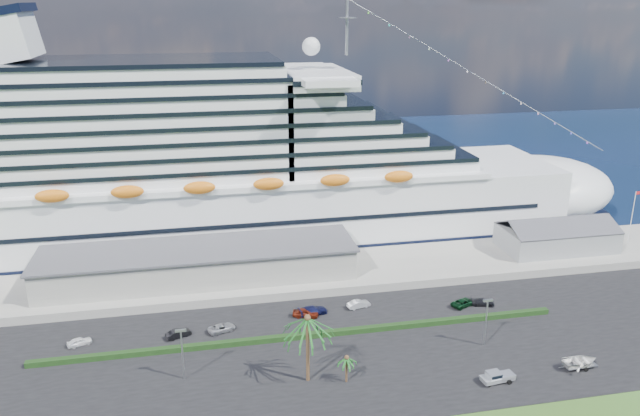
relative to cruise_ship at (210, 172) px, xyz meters
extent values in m
plane|color=#35511B|center=(21.53, -64.00, -16.69)|extent=(420.00, 420.00, 0.00)
cube|color=black|center=(21.53, -53.00, -16.63)|extent=(140.00, 38.00, 0.12)
cube|color=gray|center=(21.53, -24.00, -15.79)|extent=(240.00, 20.00, 1.80)
cube|color=black|center=(21.53, 66.00, -16.68)|extent=(420.00, 160.00, 0.02)
cube|color=silver|center=(1.53, 0.00, -8.69)|extent=(160.00, 30.00, 16.00)
ellipsoid|color=silver|center=(81.53, 0.00, -8.69)|extent=(40.00, 30.00, 16.00)
cube|color=black|center=(1.53, 0.00, -15.49)|extent=(164.00, 30.60, 2.40)
cube|color=silver|center=(-10.47, 0.00, 12.91)|extent=(128.00, 26.00, 24.80)
cube|color=silver|center=(24.33, 0.00, 20.71)|extent=(14.00, 38.00, 3.20)
cube|color=silver|center=(-38.47, 0.00, 30.31)|extent=(11.58, 14.00, 11.58)
cylinder|color=gray|center=(31.53, 0.00, 31.31)|extent=(0.70, 0.70, 12.00)
ellipsoid|color=orange|center=(-2.47, -15.80, 1.11)|extent=(90.00, 2.40, 2.60)
ellipsoid|color=orange|center=(-2.47, 15.80, 1.11)|extent=(90.00, 2.40, 2.60)
cube|color=black|center=(1.53, 0.00, -7.89)|extent=(144.00, 30.40, 0.90)
cube|color=gray|center=(-3.47, -24.00, -11.89)|extent=(60.00, 14.00, 6.00)
cube|color=#4C4C54|center=(-3.47, -24.00, -8.79)|extent=(61.00, 15.00, 0.40)
cube|color=gray|center=(73.53, -24.00, -12.49)|extent=(24.00, 12.00, 4.80)
cube|color=#4C4C54|center=(73.53, -27.00, -8.89)|extent=(24.00, 6.31, 2.74)
cube|color=#4C4C54|center=(73.53, -21.00, -8.89)|extent=(24.00, 6.31, 2.74)
cylinder|color=silver|center=(91.53, -24.00, -8.89)|extent=(0.16, 0.16, 12.00)
cube|color=red|center=(92.03, -24.00, -3.29)|extent=(1.00, 0.04, 0.70)
cube|color=black|center=(13.53, -48.00, -16.12)|extent=(88.00, 1.10, 0.90)
cylinder|color=gray|center=(-6.47, -56.00, -12.57)|extent=(0.24, 0.24, 8.00)
cube|color=gray|center=(-6.47, -56.00, -8.47)|extent=(1.60, 0.35, 0.35)
cylinder|color=gray|center=(41.53, -56.00, -12.57)|extent=(0.24, 0.24, 8.00)
cube|color=gray|center=(41.53, -56.00, -8.47)|extent=(1.60, 0.35, 0.35)
cylinder|color=#47301E|center=(11.53, -60.00, -11.44)|extent=(0.54, 0.54, 10.50)
sphere|color=#47301E|center=(11.53, -60.00, -6.19)|extent=(0.98, 0.98, 0.98)
cylinder|color=#47301E|center=(17.03, -61.50, -14.59)|extent=(0.35, 0.35, 4.20)
sphere|color=#47301E|center=(17.03, -61.50, -12.49)|extent=(0.73, 0.73, 0.73)
imported|color=white|center=(-23.29, -42.90, -15.92)|extent=(4.16, 2.84, 1.32)
imported|color=black|center=(-7.47, -43.50, -15.88)|extent=(4.46, 3.00, 1.39)
imported|color=#92939A|center=(-0.26, -43.05, -15.92)|extent=(5.14, 3.56, 1.30)
imported|color=#11153E|center=(16.04, -40.17, -15.80)|extent=(5.65, 3.17, 1.55)
imported|color=maroon|center=(14.63, -40.81, -15.79)|extent=(4.92, 3.07, 1.56)
imported|color=#B0B2B8|center=(24.80, -39.28, -15.86)|extent=(4.56, 2.47, 1.43)
imported|color=black|center=(43.86, -42.47, -15.90)|extent=(5.38, 4.05, 1.36)
imported|color=black|center=(47.41, -42.93, -15.94)|extent=(4.70, 3.01, 1.27)
cylinder|color=black|center=(37.13, -66.96, -16.21)|extent=(0.76, 0.34, 0.73)
cylinder|color=black|center=(37.13, -65.21, -16.21)|extent=(0.76, 0.34, 0.73)
cylinder|color=black|center=(40.34, -66.96, -16.21)|extent=(0.76, 0.34, 0.73)
cylinder|color=black|center=(40.34, -65.21, -16.21)|extent=(0.76, 0.34, 0.73)
cube|color=silver|center=(38.87, -66.09, -15.89)|extent=(5.14, 2.41, 0.64)
cube|color=silver|center=(40.21, -66.09, -15.52)|extent=(2.40, 2.04, 0.51)
cube|color=silver|center=(38.23, -66.09, -15.24)|extent=(2.21, 1.97, 0.87)
cube|color=black|center=(38.23, -66.09, -15.15)|extent=(2.04, 2.00, 0.51)
cube|color=silver|center=(36.76, -66.09, -15.70)|extent=(1.03, 1.83, 0.32)
cube|color=gray|center=(52.90, -65.23, -15.97)|extent=(5.18, 2.15, 0.13)
cylinder|color=gray|center=(50.58, -65.23, -15.97)|extent=(2.43, 0.22, 0.09)
cylinder|color=black|center=(53.34, -66.22, -16.22)|extent=(0.72, 0.28, 0.71)
cylinder|color=black|center=(53.34, -64.23, -16.22)|extent=(0.72, 0.28, 0.71)
imported|color=white|center=(52.90, -65.23, -15.32)|extent=(5.81, 4.30, 1.16)
camera|label=1|loc=(-2.52, -138.38, 37.10)|focal=35.00mm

